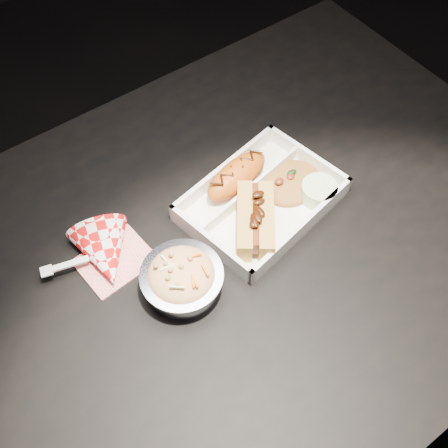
% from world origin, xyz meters
% --- Properties ---
extents(floor, '(4.00, 4.00, 0.05)m').
position_xyz_m(floor, '(0.00, 0.00, -0.03)').
color(floor, black).
rests_on(floor, ground).
extents(dining_table, '(1.20, 0.80, 0.75)m').
position_xyz_m(dining_table, '(0.00, 0.00, 0.66)').
color(dining_table, black).
rests_on(dining_table, ground).
extents(food_tray, '(0.28, 0.22, 0.04)m').
position_xyz_m(food_tray, '(0.11, 0.03, 0.76)').
color(food_tray, white).
rests_on(food_tray, dining_table).
extents(fried_pastry, '(0.14, 0.08, 0.05)m').
position_xyz_m(fried_pastry, '(0.10, 0.09, 0.78)').
color(fried_pastry, '#C65B13').
rests_on(fried_pastry, food_tray).
extents(hotdog, '(0.12, 0.14, 0.06)m').
position_xyz_m(hotdog, '(0.07, -0.00, 0.78)').
color(hotdog, gold).
rests_on(hotdog, food_tray).
extents(fried_rice_mound, '(0.13, 0.11, 0.03)m').
position_xyz_m(fried_rice_mound, '(0.18, 0.03, 0.77)').
color(fried_rice_mound, '#A46B2F').
rests_on(fried_rice_mound, food_tray).
extents(cupcake_liner, '(0.06, 0.06, 0.03)m').
position_xyz_m(cupcake_liner, '(0.20, -0.02, 0.77)').
color(cupcake_liner, beige).
rests_on(cupcake_liner, food_tray).
extents(foil_coleslaw_cup, '(0.12, 0.12, 0.07)m').
position_xyz_m(foil_coleslaw_cup, '(-0.08, -0.02, 0.78)').
color(foil_coleslaw_cup, silver).
rests_on(foil_coleslaw_cup, dining_table).
extents(napkin_fork, '(0.17, 0.13, 0.10)m').
position_xyz_m(napkin_fork, '(-0.15, 0.09, 0.77)').
color(napkin_fork, red).
rests_on(napkin_fork, dining_table).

